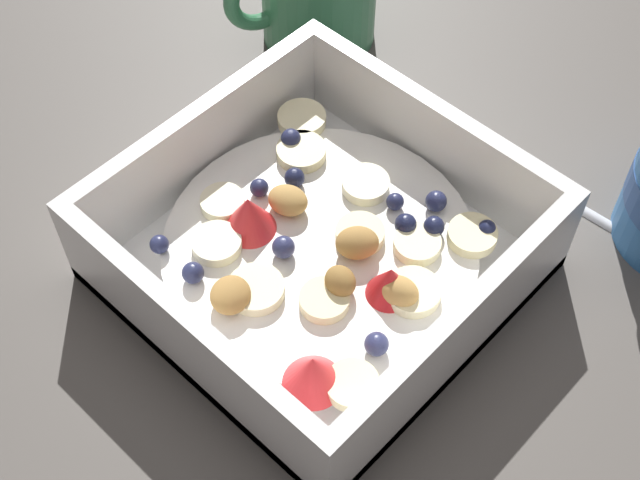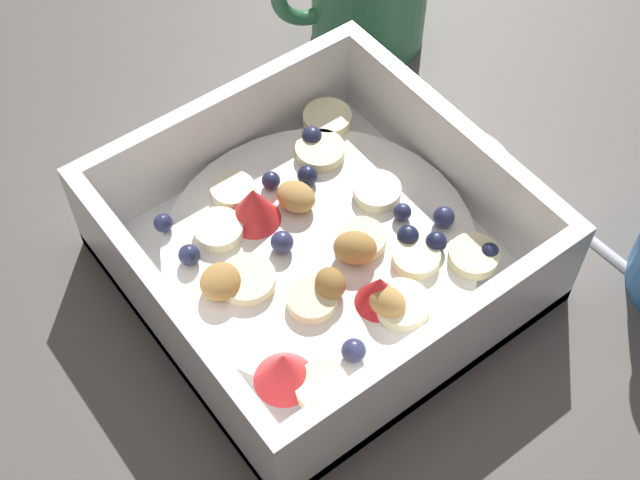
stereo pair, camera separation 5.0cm
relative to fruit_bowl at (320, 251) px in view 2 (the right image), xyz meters
name	(u,v)px [view 2 (the right image)]	position (x,y,z in m)	size (l,w,h in m)	color
ground_plane	(322,293)	(0.01, 0.01, -0.02)	(2.40, 2.40, 0.00)	#56514C
fruit_bowl	(320,251)	(0.00, 0.00, 0.00)	(0.20, 0.20, 0.07)	white
spoon	(511,172)	(-0.14, 0.01, -0.02)	(0.03, 0.17, 0.01)	silver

